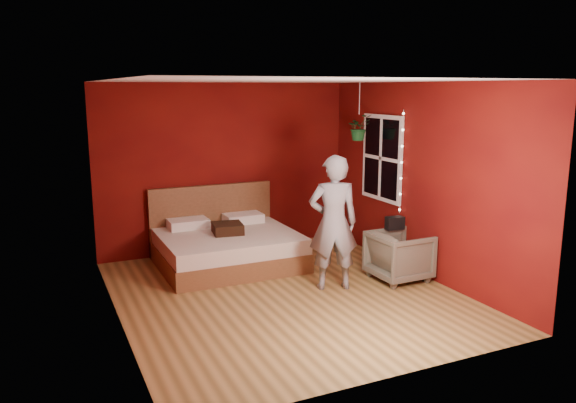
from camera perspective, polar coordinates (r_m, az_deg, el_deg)
The scene contains 10 objects.
floor at distance 7.07m, azimuth -0.19°, elevation -9.39°, with size 4.50×4.50×0.00m, color olive.
room_walls at distance 6.66m, azimuth -0.20°, elevation 4.23°, with size 4.04×4.54×2.62m.
window at distance 8.42m, azimuth 9.49°, elevation 4.37°, with size 0.05×0.97×1.27m.
fairy_lights at distance 7.98m, azimuth 11.46°, elevation 3.91°, with size 0.04×0.04×1.45m.
bed at distance 8.19m, azimuth -6.29°, elevation -4.49°, with size 1.93×1.64×1.06m.
person at distance 7.06m, azimuth 4.62°, elevation -2.17°, with size 0.63×0.41×1.72m, color slate.
armchair at distance 7.64m, azimuth 11.25°, elevation -5.43°, with size 0.70×0.72×0.65m, color #645F4E.
handbag at distance 7.66m, azimuth 10.80°, elevation -2.16°, with size 0.24×0.12×0.17m, color black.
throw_pillow at distance 8.04m, azimuth -6.16°, elevation -2.73°, with size 0.41×0.41×0.15m, color black.
hanging_plant at distance 8.41m, azimuth 7.21°, elevation 7.47°, with size 0.37×0.33×0.85m.
Camera 1 is at (-2.74, -6.01, 2.52)m, focal length 35.00 mm.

